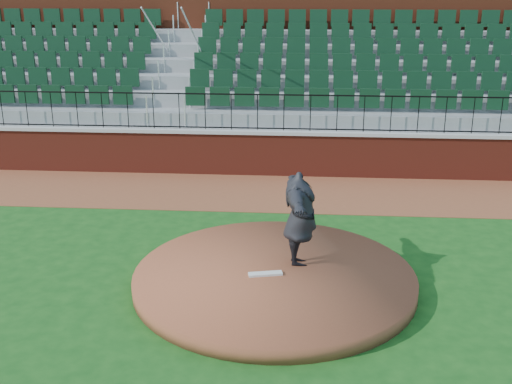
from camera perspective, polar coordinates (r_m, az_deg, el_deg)
ground at (r=11.55m, az=-0.56°, el=-8.50°), size 90.00×90.00×0.00m
warning_track at (r=16.53m, az=1.01°, el=0.03°), size 34.00×3.20×0.01m
field_wall at (r=17.89m, az=1.31°, el=3.46°), size 34.00×0.35×1.20m
wall_cap at (r=17.73m, az=1.33°, el=5.49°), size 34.00×0.45×0.10m
wall_railing at (r=17.62m, az=1.34°, el=7.23°), size 34.00×0.05×1.00m
seating_stands at (r=20.21m, az=1.76°, el=10.13°), size 34.00×5.10×4.60m
concourse_wall at (r=22.93m, az=2.10°, el=12.26°), size 34.00×0.50×5.50m
pitchers_mound at (r=11.53m, az=1.67°, el=-7.86°), size 5.11×5.11×0.25m
pitching_rubber at (r=11.37m, az=0.86°, el=-7.44°), size 0.63×0.28×0.04m
pitcher at (r=11.49m, az=4.02°, el=-2.44°), size 0.77×2.25×1.79m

